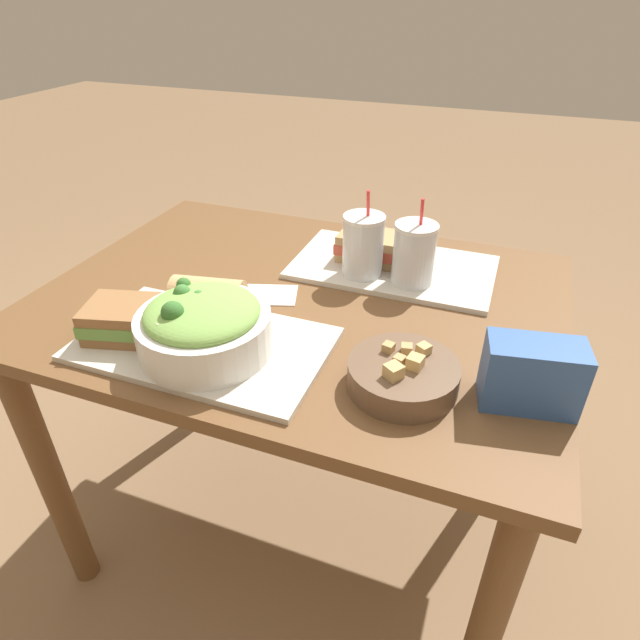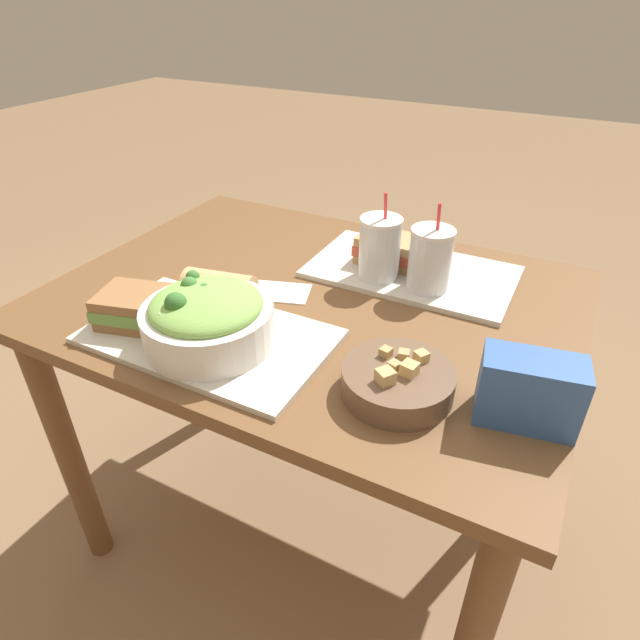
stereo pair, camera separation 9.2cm
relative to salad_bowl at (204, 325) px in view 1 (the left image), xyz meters
name	(u,v)px [view 1 (the left image)]	position (x,y,z in m)	size (l,w,h in m)	color
ground_plane	(305,522)	(0.08, 0.26, -0.84)	(12.00, 12.00, 0.00)	#846647
dining_table	(301,343)	(0.08, 0.26, -0.19)	(1.10, 0.82, 0.77)	brown
tray_near	(204,344)	(-0.02, 0.02, -0.06)	(0.46, 0.27, 0.01)	beige
tray_far	(393,267)	(0.23, 0.45, -0.06)	(0.46, 0.27, 0.01)	beige
salad_bowl	(204,325)	(0.00, 0.00, 0.00)	(0.24, 0.24, 0.12)	white
soup_bowl	(403,374)	(0.35, 0.04, -0.04)	(0.18, 0.18, 0.07)	brown
sandwich_near	(127,320)	(-0.16, -0.01, -0.02)	(0.17, 0.14, 0.06)	olive
baguette_near	(209,297)	(-0.06, 0.11, -0.01)	(0.15, 0.10, 0.08)	tan
sandwich_far	(372,247)	(0.18, 0.46, -0.02)	(0.16, 0.10, 0.06)	tan
drink_cup_dark	(363,247)	(0.18, 0.38, 0.01)	(0.09, 0.09, 0.20)	silver
drink_cup_red	(414,256)	(0.29, 0.38, 0.01)	(0.09, 0.09, 0.19)	silver
chip_bag	(532,375)	(0.55, 0.07, -0.01)	(0.16, 0.10, 0.11)	#335BA3
napkin_folded	(268,295)	(0.01, 0.23, -0.06)	(0.14, 0.12, 0.00)	silver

